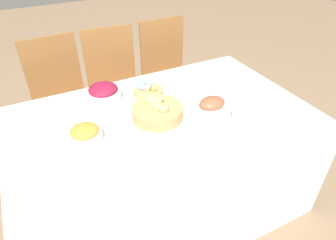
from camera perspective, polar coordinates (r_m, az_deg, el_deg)
ground_plane at (r=2.30m, az=-0.71°, el=-14.94°), size 12.00×12.00×0.00m
dining_table at (r=2.02m, az=-0.78°, el=-8.21°), size 1.79×1.12×0.75m
chair_far_left at (r=2.54m, az=-19.44°, el=3.84°), size 0.45×0.45×1.00m
chair_far_center at (r=2.60m, az=-9.97°, el=6.31°), size 0.46×0.46×1.00m
chair_far_right at (r=2.77m, az=-0.02°, el=8.71°), size 0.42×0.42×1.00m
bread_basket at (r=1.76m, az=-2.04°, el=1.71°), size 0.30×0.30×0.12m
egg_basket at (r=2.01m, az=-3.86°, el=5.67°), size 0.20×0.20×0.08m
ham_platter at (r=1.88m, az=8.39°, el=3.05°), size 0.26×0.18×0.08m
carrot_bowl at (r=1.64m, az=-15.49°, el=-2.68°), size 0.18×0.18×0.10m
beet_salad_bowl at (r=1.97m, az=-12.18°, el=5.04°), size 0.22×0.22×0.11m
dinner_plate at (r=1.56m, az=9.27°, el=-5.76°), size 0.27×0.27×0.01m
fork at (r=1.50m, az=4.24°, el=-7.71°), size 0.02×0.17×0.00m
knife at (r=1.65m, az=13.80°, el=-4.08°), size 0.02×0.17×0.00m
spoon at (r=1.66m, az=14.61°, el=-3.77°), size 0.02×0.17×0.00m
drinking_cup at (r=1.78m, az=13.22°, el=0.99°), size 0.07×0.07×0.09m
butter_dish at (r=1.59m, az=-4.49°, el=-3.89°), size 0.11×0.07×0.03m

